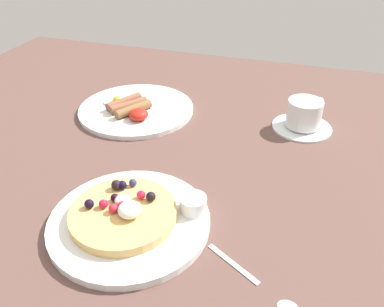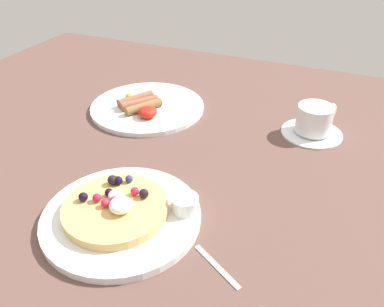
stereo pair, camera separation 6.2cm
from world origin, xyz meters
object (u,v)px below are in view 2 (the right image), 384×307
object	(u,v)px
pancake_plate	(122,217)
syrup_ramekin	(185,204)
coffee_saucer	(312,132)
coffee_cup	(315,118)
breakfast_plate	(147,107)
teaspoon	(245,294)

from	to	relation	value
pancake_plate	syrup_ramekin	bearing A→B (deg)	28.60
coffee_saucer	syrup_ramekin	bearing A→B (deg)	-112.56
syrup_ramekin	coffee_cup	distance (cm)	38.70
coffee_saucer	breakfast_plate	bearing A→B (deg)	-174.39
pancake_plate	syrup_ramekin	world-z (taller)	syrup_ramekin
coffee_saucer	teaspoon	world-z (taller)	coffee_saucer
pancake_plate	breakfast_plate	world-z (taller)	pancake_plate
coffee_saucer	pancake_plate	bearing A→B (deg)	-120.52
syrup_ramekin	teaspoon	world-z (taller)	syrup_ramekin
teaspoon	breakfast_plate	bearing A→B (deg)	132.05
pancake_plate	teaspoon	world-z (taller)	pancake_plate
teaspoon	syrup_ramekin	bearing A→B (deg)	141.62
breakfast_plate	coffee_saucer	size ratio (longest dim) A/B	2.09
breakfast_plate	coffee_cup	world-z (taller)	coffee_cup
pancake_plate	teaspoon	xyz separation A→B (cm)	(22.80, -5.87, -0.42)
syrup_ramekin	teaspoon	distance (cm)	17.63
syrup_ramekin	coffee_cup	bearing A→B (deg)	67.39
pancake_plate	coffee_cup	bearing A→B (deg)	59.47
coffee_saucer	coffee_cup	xyz separation A→B (cm)	(0.09, 0.14, 3.51)
breakfast_plate	coffee_cup	size ratio (longest dim) A/B	2.83
breakfast_plate	coffee_cup	bearing A→B (deg)	5.80
breakfast_plate	syrup_ramekin	bearing A→B (deg)	-52.10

